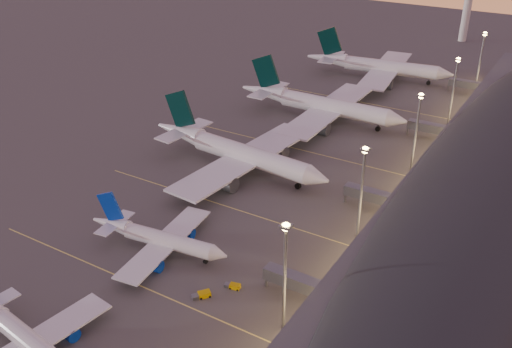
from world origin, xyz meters
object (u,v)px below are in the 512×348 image
object	(u,v)px
baggage_tug_d	(202,295)
airliner_wide_mid	(320,105)
airliner_narrow_south	(24,337)
radar_tower	(468,2)
airliner_narrow_north	(158,238)
airliner_wide_near	(236,152)
airliner_wide_far	(378,66)
baggage_tug_c	(233,286)

from	to	relation	value
baggage_tug_d	airliner_wide_mid	bearing A→B (deg)	50.15
airliner_narrow_south	radar_tower	bearing A→B (deg)	94.72
airliner_narrow_south	radar_tower	world-z (taller)	radar_tower
airliner_narrow_north	baggage_tug_d	bearing A→B (deg)	-31.23
airliner_wide_near	radar_tower	world-z (taller)	radar_tower
airliner_wide_near	radar_tower	bearing A→B (deg)	88.74
airliner_wide_far	baggage_tug_d	size ratio (longest dim) A/B	15.93
airliner_wide_mid	radar_tower	world-z (taller)	radar_tower
airliner_wide_near	airliner_wide_mid	size ratio (longest dim) A/B	0.99
airliner_narrow_north	baggage_tug_d	world-z (taller)	airliner_narrow_north
baggage_tug_d	radar_tower	bearing A→B (deg)	39.08
airliner_narrow_north	radar_tower	bearing A→B (deg)	79.57
airliner_narrow_south	airliner_narrow_north	size ratio (longest dim) A/B	0.98
airliner_wide_far	radar_tower	world-z (taller)	radar_tower
airliner_wide_far	baggage_tug_d	world-z (taller)	airliner_wide_far
airliner_wide_mid	airliner_wide_far	size ratio (longest dim) A/B	1.01
airliner_wide_far	airliner_wide_near	bearing A→B (deg)	-99.72
airliner_narrow_south	baggage_tug_c	xyz separation A→B (m)	(24.17, 37.58, -3.03)
radar_tower	baggage_tug_d	xyz separation A→B (m)	(5.69, -260.77, -21.30)
airliner_wide_mid	baggage_tug_d	bearing A→B (deg)	-77.86
airliner_wide_mid	airliner_narrow_north	bearing A→B (deg)	-87.93
airliner_wide_mid	baggage_tug_d	world-z (taller)	airliner_wide_mid
airliner_narrow_south	radar_tower	size ratio (longest dim) A/B	1.18
airliner_wide_mid	baggage_tug_d	xyz separation A→B (m)	(24.06, -110.16, -5.14)
airliner_wide_mid	baggage_tug_c	distance (m)	107.79
airliner_wide_mid	baggage_tug_c	size ratio (longest dim) A/B	17.70
airliner_narrow_north	airliner_wide_near	distance (m)	49.55
airliner_wide_near	airliner_wide_mid	xyz separation A→B (m)	(4.30, 52.38, 0.10)
airliner_wide_mid	radar_tower	bearing A→B (deg)	82.87
airliner_wide_far	baggage_tug_c	bearing A→B (deg)	-87.55
airliner_narrow_north	airliner_wide_near	bearing A→B (deg)	92.47
airliner_wide_mid	baggage_tug_c	bearing A→B (deg)	-74.98
airliner_narrow_south	baggage_tug_c	size ratio (longest dim) A/B	9.81
airliner_narrow_south	airliner_wide_near	bearing A→B (deg)	102.89
airliner_wide_mid	airliner_wide_far	xyz separation A→B (m)	(1.08, 59.66, -0.07)
airliner_wide_far	radar_tower	bearing A→B (deg)	72.26
airliner_narrow_south	airliner_wide_mid	distance (m)	141.55
airliner_narrow_north	baggage_tug_c	bearing A→B (deg)	-13.51
airliner_narrow_south	baggage_tug_d	size ratio (longest dim) A/B	8.91
airliner_wide_far	radar_tower	size ratio (longest dim) A/B	2.11
airliner_narrow_south	airliner_wide_far	distance (m)	201.17
airliner_narrow_south	airliner_wide_far	world-z (taller)	airliner_wide_far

